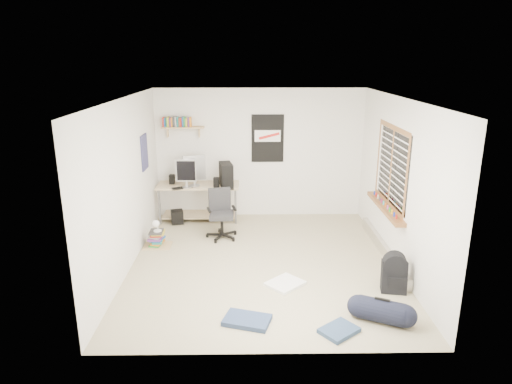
{
  "coord_description": "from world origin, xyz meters",
  "views": [
    {
      "loc": [
        -0.2,
        -6.44,
        3.06
      ],
      "look_at": [
        -0.1,
        0.17,
        1.09
      ],
      "focal_mm": 32.0,
      "sensor_mm": 36.0,
      "label": 1
    }
  ],
  "objects_px": {
    "office_chair": "(222,211)",
    "duffel_bag": "(381,311)",
    "book_stack": "(157,238)",
    "desk": "(199,201)",
    "backpack": "(394,277)"
  },
  "relations": [
    {
      "from": "desk",
      "to": "book_stack",
      "type": "height_order",
      "value": "desk"
    },
    {
      "from": "office_chair",
      "to": "duffel_bag",
      "type": "bearing_deg",
      "value": -66.26
    },
    {
      "from": "office_chair",
      "to": "book_stack",
      "type": "relative_size",
      "value": 1.79
    },
    {
      "from": "backpack",
      "to": "book_stack",
      "type": "relative_size",
      "value": 0.91
    },
    {
      "from": "office_chair",
      "to": "backpack",
      "type": "bearing_deg",
      "value": -52.03
    },
    {
      "from": "backpack",
      "to": "desk",
      "type": "bearing_deg",
      "value": 145.72
    },
    {
      "from": "office_chair",
      "to": "duffel_bag",
      "type": "distance_m",
      "value": 3.4
    },
    {
      "from": "backpack",
      "to": "book_stack",
      "type": "height_order",
      "value": "backpack"
    },
    {
      "from": "desk",
      "to": "office_chair",
      "type": "xyz_separation_m",
      "value": [
        0.5,
        -0.96,
        0.12
      ]
    },
    {
      "from": "office_chair",
      "to": "duffel_bag",
      "type": "relative_size",
      "value": 1.56
    },
    {
      "from": "duffel_bag",
      "to": "book_stack",
      "type": "relative_size",
      "value": 1.15
    },
    {
      "from": "desk",
      "to": "backpack",
      "type": "bearing_deg",
      "value": -21.39
    },
    {
      "from": "office_chair",
      "to": "duffel_bag",
      "type": "xyz_separation_m",
      "value": [
        2.06,
        -2.68,
        -0.35
      ]
    },
    {
      "from": "duffel_bag",
      "to": "office_chair",
      "type": "bearing_deg",
      "value": 152.86
    },
    {
      "from": "office_chair",
      "to": "book_stack",
      "type": "xyz_separation_m",
      "value": [
        -1.06,
        -0.36,
        -0.34
      ]
    }
  ]
}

